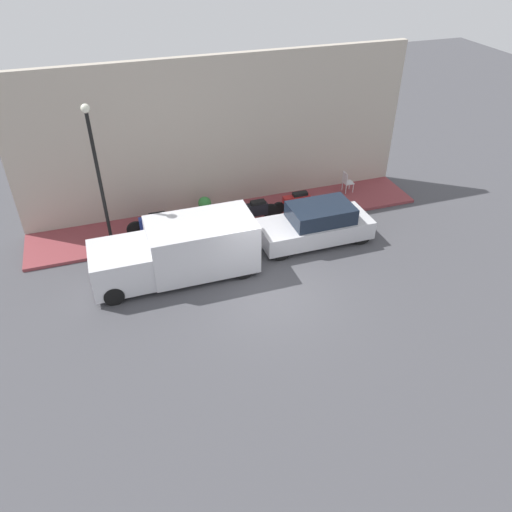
# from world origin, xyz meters

# --- Properties ---
(ground_plane) EXTENTS (60.00, 60.00, 0.00)m
(ground_plane) POSITION_xyz_m (0.00, 0.00, 0.00)
(ground_plane) COLOR #47474C
(sidewalk) EXTENTS (2.34, 15.47, 0.12)m
(sidewalk) POSITION_xyz_m (4.88, 0.00, 0.06)
(sidewalk) COLOR brown
(sidewalk) RESTS_ON ground_plane
(building_facade) EXTENTS (0.30, 15.47, 6.01)m
(building_facade) POSITION_xyz_m (6.19, 0.00, 3.00)
(building_facade) COLOR #B2A899
(building_facade) RESTS_ON ground_plane
(parked_car) EXTENTS (1.72, 4.14, 1.45)m
(parked_car) POSITION_xyz_m (2.38, -2.58, 0.69)
(parked_car) COLOR silver
(parked_car) RESTS_ON ground_plane
(delivery_van) EXTENTS (2.00, 5.40, 1.91)m
(delivery_van) POSITION_xyz_m (1.92, 2.64, 0.97)
(delivery_van) COLOR silver
(delivery_van) RESTS_ON ground_plane
(motorcycle_black) EXTENTS (0.30, 1.93, 0.85)m
(motorcycle_black) POSITION_xyz_m (4.27, -0.83, 0.58)
(motorcycle_black) COLOR black
(motorcycle_black) RESTS_ON sidewalk
(motorcycle_red) EXTENTS (0.30, 2.04, 0.82)m
(motorcycle_red) POSITION_xyz_m (4.45, -2.66, 0.56)
(motorcycle_red) COLOR #B21E1E
(motorcycle_red) RESTS_ON sidewalk
(motorcycle_blue) EXTENTS (0.30, 2.06, 0.86)m
(motorcycle_blue) POSITION_xyz_m (4.52, 3.03, 0.59)
(motorcycle_blue) COLOR navy
(motorcycle_blue) RESTS_ON sidewalk
(streetlamp) EXTENTS (0.29, 0.29, 5.28)m
(streetlamp) POSITION_xyz_m (4.05, 4.66, 3.29)
(streetlamp) COLOR black
(streetlamp) RESTS_ON sidewalk
(potted_plant) EXTENTS (0.52, 0.52, 0.85)m
(potted_plant) POSITION_xyz_m (5.20, 0.94, 0.57)
(potted_plant) COLOR slate
(potted_plant) RESTS_ON sidewalk
(cafe_chair) EXTENTS (0.40, 0.40, 0.90)m
(cafe_chair) POSITION_xyz_m (5.30, -5.33, 0.62)
(cafe_chair) COLOR silver
(cafe_chair) RESTS_ON sidewalk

